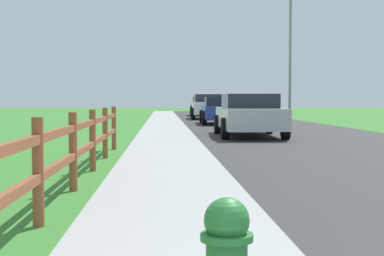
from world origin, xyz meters
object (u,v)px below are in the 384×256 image
Objects in this scene: parked_car_black at (204,106)px; street_lamp at (292,47)px; parked_suv_silver at (249,115)px; parked_car_white at (207,106)px; parked_car_blue at (221,110)px.

parked_car_black is 0.67× the size of street_lamp.
parked_car_black is (0.30, 25.07, 0.03)m from parked_suv_silver.
parked_car_white is at bearing -92.39° from parked_car_black.
street_lamp reaches higher than parked_suv_silver.
parked_car_blue is 15.36m from parked_car_black.
parked_car_black reaches higher than parked_suv_silver.
parked_car_black reaches higher than parked_car_blue.
parked_car_white is at bearing 90.80° from parked_car_blue.
parked_suv_silver is 17.39m from parked_car_white.
parked_car_white reaches higher than parked_car_blue.
parked_suv_silver is at bearing -90.54° from parked_car_blue.
parked_car_blue is 0.97× the size of parked_car_white.
parked_suv_silver is 1.10× the size of parked_car_black.
parked_car_black is at bearing 89.21° from parked_car_blue.
parked_car_black is at bearing 89.31° from parked_suv_silver.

